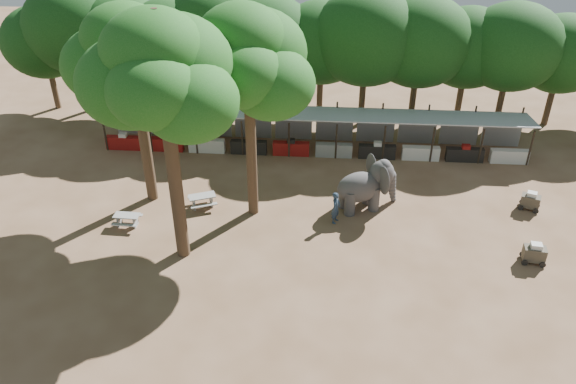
# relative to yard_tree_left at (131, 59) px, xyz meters

# --- Properties ---
(ground) EXTENTS (100.00, 100.00, 0.00)m
(ground) POSITION_rel_yard_tree_left_xyz_m (9.13, -7.19, -8.20)
(ground) COLOR brown
(ground) RESTS_ON ground
(vendor_stalls) EXTENTS (28.00, 2.99, 2.80)m
(vendor_stalls) POSITION_rel_yard_tree_left_xyz_m (9.13, 6.65, -7.02)
(vendor_stalls) COLOR #9C9FA4
(vendor_stalls) RESTS_ON ground
(yard_tree_left) EXTENTS (7.10, 6.90, 11.02)m
(yard_tree_left) POSITION_rel_yard_tree_left_xyz_m (0.00, 0.00, 0.00)
(yard_tree_left) COLOR #332316
(yard_tree_left) RESTS_ON ground
(yard_tree_center) EXTENTS (7.10, 6.90, 12.04)m
(yard_tree_center) POSITION_rel_yard_tree_left_xyz_m (3.00, -5.00, 1.01)
(yard_tree_center) COLOR #332316
(yard_tree_center) RESTS_ON ground
(yard_tree_back) EXTENTS (7.10, 6.90, 11.36)m
(yard_tree_back) POSITION_rel_yard_tree_left_xyz_m (6.00, -1.00, 0.34)
(yard_tree_back) COLOR #332316
(yard_tree_back) RESTS_ON ground
(backdrop_trees) EXTENTS (46.46, 5.95, 8.33)m
(backdrop_trees) POSITION_rel_yard_tree_left_xyz_m (9.13, 11.81, -2.69)
(backdrop_trees) COLOR #332316
(backdrop_trees) RESTS_ON ground
(elephant) EXTENTS (3.82, 2.97, 2.85)m
(elephant) POSITION_rel_yard_tree_left_xyz_m (12.37, -0.20, -6.78)
(elephant) COLOR #3A3737
(elephant) RESTS_ON ground
(handler) EXTENTS (0.65, 0.78, 1.83)m
(handler) POSITION_rel_yard_tree_left_xyz_m (10.67, -1.83, -7.28)
(handler) COLOR #26384C
(handler) RESTS_ON ground
(picnic_table_near) EXTENTS (1.38, 1.26, 0.67)m
(picnic_table_near) POSITION_rel_yard_tree_left_xyz_m (-0.42, -3.02, -7.76)
(picnic_table_near) COLOR gray
(picnic_table_near) RESTS_ON ground
(picnic_table_far) EXTENTS (1.87, 1.79, 0.74)m
(picnic_table_far) POSITION_rel_yard_tree_left_xyz_m (3.21, -0.90, -7.72)
(picnic_table_far) COLOR gray
(picnic_table_far) RESTS_ON ground
(cart_front) EXTENTS (1.22, 0.88, 1.11)m
(cart_front) POSITION_rel_yard_tree_left_xyz_m (20.32, -4.56, -7.65)
(cart_front) COLOR #393227
(cart_front) RESTS_ON ground
(cart_back) EXTENTS (1.30, 1.09, 1.08)m
(cart_back) POSITION_rel_yard_tree_left_xyz_m (21.50, 0.28, -7.67)
(cart_back) COLOR #393227
(cart_back) RESTS_ON ground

